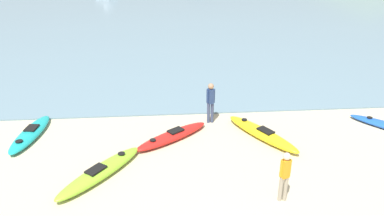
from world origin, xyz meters
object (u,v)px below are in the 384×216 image
kayak_on_sand_2 (262,133)px  person_near_foreground (285,174)px  kayak_on_sand_0 (172,136)px  person_near_waterline (211,100)px  kayak_on_sand_3 (30,134)px  kayak_on_sand_4 (101,172)px

kayak_on_sand_2 → person_near_foreground: size_ratio=2.16×
kayak_on_sand_0 → person_near_waterline: bearing=39.7°
kayak_on_sand_0 → person_near_waterline: person_near_waterline is taller
person_near_waterline → kayak_on_sand_3: bearing=-174.3°
kayak_on_sand_3 → kayak_on_sand_4: size_ratio=0.98×
kayak_on_sand_3 → kayak_on_sand_4: (2.98, -2.81, 0.02)m
kayak_on_sand_4 → person_near_foreground: 5.58m
person_near_foreground → kayak_on_sand_2: bearing=84.6°
kayak_on_sand_2 → kayak_on_sand_3: kayak_on_sand_2 is taller
kayak_on_sand_0 → kayak_on_sand_3: bearing=173.3°
person_near_foreground → kayak_on_sand_4: bearing=163.1°
kayak_on_sand_4 → person_near_waterline: bearing=42.0°
person_near_foreground → person_near_waterline: size_ratio=0.92×
kayak_on_sand_0 → kayak_on_sand_4: 3.18m
kayak_on_sand_2 → person_near_foreground: (-0.35, -3.67, 0.71)m
kayak_on_sand_3 → kayak_on_sand_4: bearing=-43.3°
kayak_on_sand_0 → kayak_on_sand_3: (-5.30, 0.62, -0.01)m
kayak_on_sand_2 → kayak_on_sand_4: kayak_on_sand_2 is taller
kayak_on_sand_3 → person_near_waterline: (6.87, 0.69, 0.82)m
kayak_on_sand_2 → kayak_on_sand_4: 6.01m
kayak_on_sand_4 → person_near_foreground: bearing=-16.9°
kayak_on_sand_3 → person_near_foreground: person_near_foreground is taller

